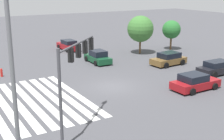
% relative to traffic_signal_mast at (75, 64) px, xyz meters
% --- Properties ---
extents(ground_plane, '(145.85, 145.85, 0.00)m').
position_rel_traffic_signal_mast_xyz_m(ground_plane, '(-6.40, 6.40, -4.31)').
color(ground_plane, '#47474C').
extents(crosswalk_markings, '(11.58, 8.20, 0.01)m').
position_rel_traffic_signal_mast_xyz_m(crosswalk_markings, '(-6.40, -1.09, -4.30)').
color(crosswalk_markings, silver).
rests_on(crosswalk_markings, ground_plane).
extents(traffic_signal_mast, '(4.20, 4.20, 5.67)m').
position_rel_traffic_signal_mast_xyz_m(traffic_signal_mast, '(0.00, 0.00, 0.00)').
color(traffic_signal_mast, '#47474C').
rests_on(traffic_signal_mast, ground_plane).
extents(car_0, '(2.37, 4.26, 1.46)m').
position_rel_traffic_signal_mast_xyz_m(car_0, '(-9.90, 16.02, -3.61)').
color(car_0, brown).
rests_on(car_0, ground_plane).
extents(car_2, '(4.25, 2.10, 1.50)m').
position_rel_traffic_signal_mast_xyz_m(car_2, '(-14.96, 9.56, -3.62)').
color(car_2, '#144728').
rests_on(car_2, ground_plane).
extents(car_3, '(2.26, 4.37, 1.42)m').
position_rel_traffic_signal_mast_xyz_m(car_3, '(-1.99, 12.17, -3.65)').
color(car_3, maroon).
rests_on(car_3, ground_plane).
extents(car_5, '(4.51, 2.09, 1.45)m').
position_rel_traffic_signal_mast_xyz_m(car_5, '(-23.70, 9.58, -3.63)').
color(car_5, maroon).
rests_on(car_5, ground_plane).
extents(car_6, '(2.00, 4.44, 1.41)m').
position_rel_traffic_signal_mast_xyz_m(car_6, '(-4.34, 17.70, -3.62)').
color(car_6, black).
rests_on(car_6, ground_plane).
extents(street_light_pole_b, '(0.80, 0.36, 9.07)m').
position_rel_traffic_signal_mast_xyz_m(street_light_pole_b, '(5.74, -4.91, 1.05)').
color(street_light_pole_b, slate).
rests_on(street_light_pole_b, ground_plane).
extents(tree_corner_a, '(2.58, 2.58, 4.13)m').
position_rel_traffic_signal_mast_xyz_m(tree_corner_a, '(-16.70, 22.27, -1.48)').
color(tree_corner_a, brown).
rests_on(tree_corner_a, ground_plane).
extents(tree_corner_b, '(3.47, 3.47, 5.04)m').
position_rel_traffic_signal_mast_xyz_m(tree_corner_b, '(-16.71, 16.90, -1.01)').
color(tree_corner_b, brown).
rests_on(tree_corner_b, ground_plane).
extents(fire_hydrant, '(0.22, 0.22, 0.86)m').
position_rel_traffic_signal_mast_xyz_m(fire_hydrant, '(-14.72, -1.45, -3.88)').
color(fire_hydrant, red).
rests_on(fire_hydrant, ground_plane).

